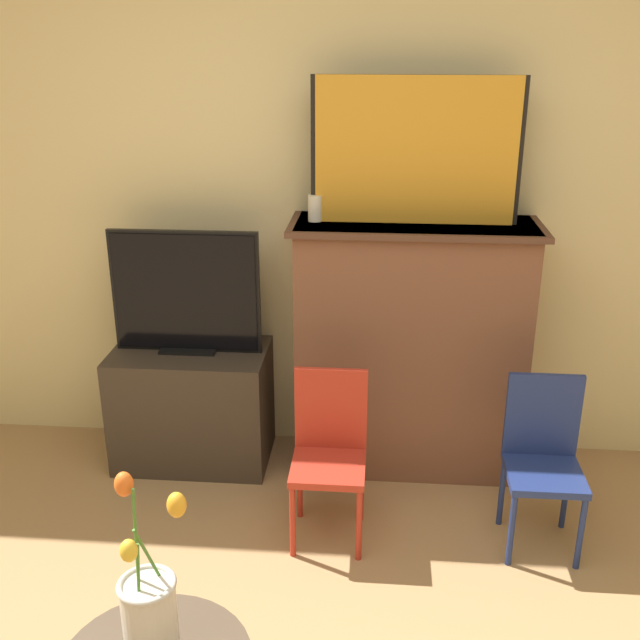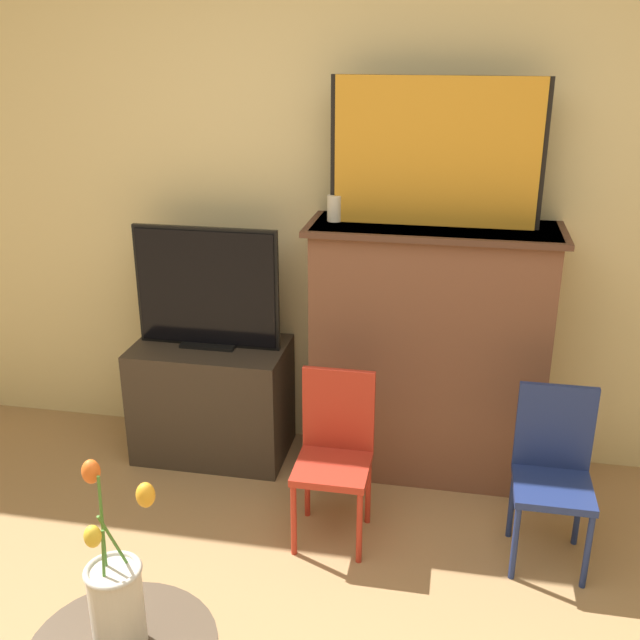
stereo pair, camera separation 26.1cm
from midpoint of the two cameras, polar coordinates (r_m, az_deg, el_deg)
The scene contains 9 objects.
wall_back at distance 3.48m, azimuth 6.01°, elevation 10.72°, with size 8.00×0.06×2.70m.
fireplace_mantel at distance 3.46m, azimuth 10.38°, elevation -2.35°, with size 1.10×0.42×1.19m.
painting at distance 3.23m, azimuth 11.19°, elevation 12.37°, with size 0.89×0.03×0.61m.
mantel_candle at distance 3.29m, azimuth 3.40°, elevation 8.48°, with size 0.06×0.06×0.11m.
tv_stand at distance 3.70m, azimuth -6.19°, elevation -6.08°, with size 0.73×0.44×0.57m.
tv_monitor at distance 3.49m, azimuth -6.53°, elevation 2.29°, with size 0.69×0.12×0.58m.
chair_red at distance 3.07m, azimuth 3.61°, elevation -9.70°, with size 0.30×0.30×0.71m.
chair_blue at distance 3.12m, azimuth 19.68°, elevation -10.52°, with size 0.30×0.30×0.71m.
vase_tulips at distance 2.11m, azimuth -11.63°, elevation -20.22°, with size 0.16×0.20×0.56m.
Camera 2 is at (0.42, -1.26, 1.97)m, focal length 42.00 mm.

